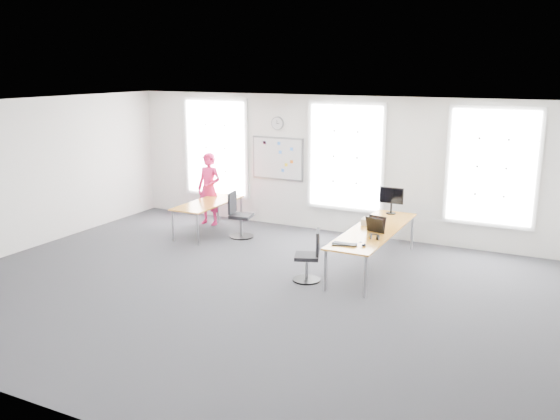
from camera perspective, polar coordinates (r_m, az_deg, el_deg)
The scene contains 22 objects.
floor at distance 9.94m, azimuth -3.66°, elevation -7.58°, with size 10.00×10.00×0.00m, color #28282D.
ceiling at distance 9.28m, azimuth -3.95°, elevation 9.95°, with size 10.00×10.00×0.00m, color silver.
wall_back at distance 13.04m, azimuth 5.13°, elevation 4.35°, with size 10.00×10.00×0.00m, color white.
wall_front at distance 6.51m, azimuth -21.98°, elevation -6.14°, with size 10.00×10.00×0.00m, color white.
wall_left at distance 12.74m, azimuth -23.63°, elevation 3.04°, with size 10.00×10.00×0.00m, color white.
window_left at distance 14.34m, azimuth -6.16°, elevation 5.98°, with size 1.60×0.06×2.20m, color silver.
window_mid at distance 12.88m, azimuth 6.35°, elevation 5.11°, with size 1.60×0.06×2.20m, color silver.
window_right at distance 12.18m, azimuth 19.72°, elevation 3.90°, with size 1.60×0.06×2.20m, color silver.
desk_right at distance 10.84m, azimuth 9.02°, elevation -2.08°, with size 0.81×3.02×0.73m.
desk_left at distance 13.13m, azimuth -6.93°, elevation 0.51°, with size 0.76×1.89×0.69m.
chair_right at distance 10.17m, azimuth 2.90°, elevation -4.71°, with size 0.52×0.52×0.90m.
chair_left at distance 12.76m, azimuth -3.98°, elevation -0.74°, with size 0.52×0.52×0.98m.
person at distance 13.80m, azimuth -6.83°, elevation 2.03°, with size 0.61×0.40×1.67m, color #D71B58.
whiteboard at distance 13.55m, azimuth -0.24°, elevation 4.97°, with size 1.20×0.03×0.90m, color silver.
wall_clock at distance 13.45m, azimuth -0.24°, elevation 8.34°, with size 0.30×0.30×0.04m, color gray.
keyboard at distance 9.81m, azimuth 6.22°, elevation -3.31°, with size 0.42×0.15×0.02m, color black.
mouse at distance 9.78m, azimuth 8.06°, elevation -3.36°, with size 0.07×0.11×0.04m, color black.
lens_cap at distance 10.00m, azimuth 7.77°, elevation -3.07°, with size 0.06×0.06×0.01m, color black.
headphones at distance 10.18m, azimuth 9.01°, elevation -2.57°, with size 0.17×0.09×0.10m.
laptop_sleeve at distance 10.59m, azimuth 9.21°, elevation -1.40°, with size 0.37×0.27×0.29m.
paper_stack at distance 11.12m, azimuth 8.77°, elevation -1.11°, with size 0.33×0.25×0.11m, color beige.
monitor at distance 11.94m, azimuth 10.67°, elevation 1.14°, with size 0.48×0.20×0.54m.
Camera 1 is at (4.71, -7.98, 3.59)m, focal length 38.00 mm.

